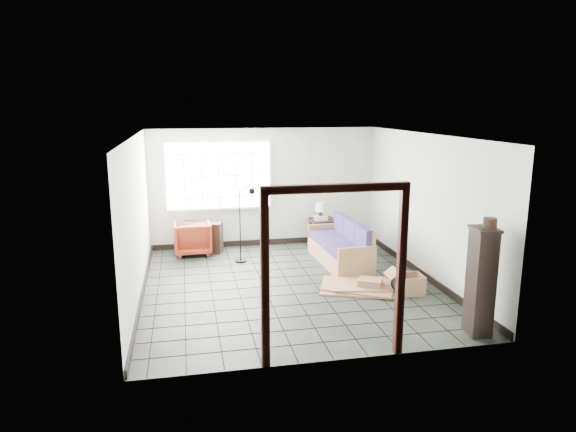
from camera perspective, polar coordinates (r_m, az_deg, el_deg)
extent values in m
plane|color=black|center=(9.06, 0.16, -7.70)|extent=(5.50, 5.50, 0.00)
cube|color=#B9BFB7|center=(11.36, -2.65, 3.18)|extent=(5.00, 0.02, 2.60)
cube|color=#B9BFB7|center=(6.12, 5.40, -4.85)|extent=(5.00, 0.02, 2.60)
cube|color=#B9BFB7|center=(8.56, -16.45, -0.33)|extent=(0.02, 5.50, 2.60)
cube|color=#B9BFB7|center=(9.52, 15.07, 0.98)|extent=(0.02, 5.50, 2.60)
cube|color=white|center=(8.53, 0.17, 8.95)|extent=(5.00, 5.50, 0.02)
cube|color=black|center=(11.60, -2.57, -2.89)|extent=(4.95, 0.03, 0.12)
cube|color=black|center=(8.90, -15.84, -8.14)|extent=(0.03, 5.45, 0.12)
cube|color=black|center=(9.82, 14.57, -6.14)|extent=(0.03, 5.45, 0.12)
cube|color=silver|center=(11.17, -7.72, 4.48)|extent=(2.32, 0.06, 1.52)
cube|color=white|center=(11.13, -7.71, 4.45)|extent=(2.20, 0.02, 1.40)
cube|color=black|center=(6.06, -2.57, -7.46)|extent=(0.10, 0.08, 2.10)
cube|color=black|center=(6.53, 12.43, -6.29)|extent=(0.10, 0.08, 2.10)
cube|color=black|center=(5.97, 5.43, 3.11)|extent=(1.80, 0.08, 0.10)
cube|color=brown|center=(10.27, 5.71, -4.35)|extent=(0.81, 1.87, 0.33)
cube|color=brown|center=(9.39, 7.67, -5.19)|extent=(0.74, 0.09, 0.59)
cube|color=brown|center=(11.10, 4.09, -2.37)|extent=(0.74, 0.09, 0.59)
cube|color=brown|center=(10.29, 7.49, -2.40)|extent=(0.15, 1.84, 0.64)
cube|color=#1F193F|center=(9.65, 6.85, -3.99)|extent=(0.69, 0.62, 0.15)
cube|color=#1F193F|center=(9.69, 8.36, -2.62)|extent=(0.15, 0.59, 0.48)
cube|color=#1F193F|center=(10.20, 5.64, -3.07)|extent=(0.69, 0.62, 0.15)
cube|color=#1F193F|center=(10.24, 7.08, -1.78)|extent=(0.15, 0.59, 0.48)
cube|color=#1F193F|center=(10.75, 4.56, -2.25)|extent=(0.69, 0.62, 0.15)
cube|color=#1F193F|center=(10.79, 5.93, -1.02)|extent=(0.15, 0.59, 0.48)
imported|color=maroon|center=(10.98, -10.58, -2.21)|extent=(0.78, 0.73, 0.77)
cube|color=black|center=(11.43, 3.90, -0.52)|extent=(0.56, 0.56, 0.07)
cube|color=black|center=(11.23, 3.13, -2.29)|extent=(0.06, 0.06, 0.55)
cube|color=black|center=(11.36, 5.26, -2.16)|extent=(0.06, 0.06, 0.55)
cube|color=black|center=(11.64, 2.54, -1.76)|extent=(0.06, 0.06, 0.55)
cube|color=black|center=(11.76, 4.60, -1.64)|extent=(0.06, 0.06, 0.55)
cylinder|color=black|center=(11.36, 3.65, -0.06)|extent=(0.11, 0.11, 0.14)
cylinder|color=black|center=(11.33, 3.66, 0.53)|extent=(0.03, 0.03, 0.10)
cone|color=#EFE1C3|center=(11.31, 3.67, 1.07)|extent=(0.29, 0.29, 0.20)
cube|color=silver|center=(11.33, 3.65, -0.22)|extent=(0.27, 0.22, 0.09)
cylinder|color=black|center=(11.29, 3.02, -0.25)|extent=(0.02, 0.06, 0.06)
cylinder|color=black|center=(10.41, -5.27, -5.00)|extent=(0.31, 0.31, 0.03)
cylinder|color=black|center=(10.21, -5.35, -1.10)|extent=(0.03, 0.03, 1.44)
cylinder|color=black|center=(10.07, -4.75, 3.12)|extent=(0.24, 0.11, 0.13)
sphere|color=black|center=(10.09, -4.06, 2.78)|extent=(0.17, 0.17, 0.13)
cube|color=black|center=(11.09, -9.50, -2.35)|extent=(0.90, 0.56, 0.65)
cube|color=black|center=(11.09, -9.51, -2.30)|extent=(0.83, 0.50, 0.03)
cube|color=black|center=(7.47, 20.61, -6.90)|extent=(0.32, 0.40, 1.49)
cube|color=black|center=(7.27, 21.05, -1.35)|extent=(0.36, 0.44, 0.04)
cylinder|color=black|center=(7.26, 21.52, -0.72)|extent=(0.23, 0.23, 0.13)
cube|color=#916046|center=(8.94, 13.17, -8.26)|extent=(0.48, 0.39, 0.02)
cube|color=black|center=(8.80, 11.81, -7.49)|extent=(0.04, 0.37, 0.31)
cube|color=#916046|center=(8.97, 14.60, -7.25)|extent=(0.04, 0.37, 0.31)
cube|color=#916046|center=(8.73, 13.67, -7.76)|extent=(0.46, 0.04, 0.31)
cube|color=#916046|center=(9.05, 12.78, -6.99)|extent=(0.46, 0.04, 0.31)
cube|color=#916046|center=(8.71, 11.47, -6.20)|extent=(0.19, 0.38, 0.13)
cube|color=#916046|center=(8.93, 15.06, -5.93)|extent=(0.19, 0.38, 0.13)
cube|color=#916046|center=(9.01, 8.04, -7.84)|extent=(1.58, 1.35, 0.03)
cube|color=#916046|center=(9.00, 8.04, -7.67)|extent=(1.45, 1.35, 0.03)
cube|color=#916046|center=(8.99, 8.05, -7.51)|extent=(1.12, 0.90, 0.03)
cube|color=#916046|center=(8.91, 9.12, -7.26)|extent=(0.49, 0.46, 0.11)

